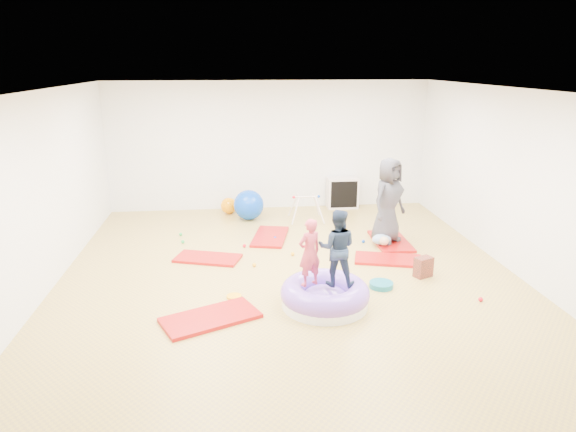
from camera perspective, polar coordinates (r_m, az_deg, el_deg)
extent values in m
cube|color=gold|center=(7.91, 0.24, -6.88)|extent=(7.00, 8.00, 0.01)
cube|color=white|center=(7.26, 0.27, 13.82)|extent=(7.00, 8.00, 0.01)
cube|color=silver|center=(11.37, -2.07, 7.78)|extent=(7.00, 0.01, 2.80)
cube|color=silver|center=(3.75, 7.40, -11.59)|extent=(7.00, 0.01, 2.80)
cube|color=silver|center=(7.88, -25.95, 2.05)|extent=(0.01, 8.00, 2.80)
cube|color=silver|center=(8.59, 24.19, 3.36)|extent=(0.01, 8.00, 2.80)
cube|color=#AB1800|center=(6.77, -8.60, -11.12)|extent=(1.36, 1.06, 0.05)
cube|color=#AB1800|center=(8.71, -8.91, -4.66)|extent=(1.18, 0.83, 0.04)
cube|color=#AB1800|center=(9.64, -1.99, -2.31)|extent=(0.82, 1.26, 0.05)
cube|color=#AB1800|center=(8.71, 11.07, -4.76)|extent=(1.20, 0.82, 0.05)
cube|color=#AB1800|center=(9.58, 11.33, -2.76)|extent=(0.62, 1.19, 0.05)
cylinder|color=white|center=(7.06, 4.10, -9.40)|extent=(1.17, 1.17, 0.13)
torus|color=#794ECE|center=(7.00, 4.12, -8.50)|extent=(1.21, 1.21, 0.32)
ellipsoid|color=#794ECE|center=(7.04, 4.11, -9.06)|extent=(0.64, 0.64, 0.29)
imported|color=#C93C50|center=(6.76, 2.42, -3.68)|extent=(0.40, 0.35, 0.93)
imported|color=#1D2B46|center=(6.78, 5.48, -3.14)|extent=(0.59, 0.50, 1.05)
imported|color=#393942|center=(9.29, 11.09, 1.72)|extent=(0.89, 0.83, 1.53)
ellipsoid|color=#83A3CD|center=(9.28, 10.35, -2.56)|extent=(0.34, 0.22, 0.19)
sphere|color=#DAB483|center=(9.13, 10.64, -2.74)|extent=(0.16, 0.16, 0.16)
sphere|color=red|center=(9.18, -4.87, -3.31)|extent=(0.06, 0.06, 0.06)
sphere|color=#083FC4|center=(9.47, 8.37, -2.80)|extent=(0.06, 0.06, 0.06)
sphere|color=#FFAB0E|center=(9.43, 6.02, -2.80)|extent=(0.06, 0.06, 0.06)
sphere|color=#FFAB0E|center=(8.32, -3.78, -5.44)|extent=(0.06, 0.06, 0.06)
sphere|color=green|center=(9.53, -11.60, -2.83)|extent=(0.06, 0.06, 0.06)
sphere|color=red|center=(7.64, 20.62, -8.66)|extent=(0.06, 0.06, 0.06)
sphere|color=green|center=(9.95, -11.84, -2.00)|extent=(0.06, 0.06, 0.06)
sphere|color=#083FC4|center=(9.54, -1.45, -2.47)|extent=(0.06, 0.06, 0.06)
sphere|color=#FFAB0E|center=(8.77, 0.52, -4.23)|extent=(0.06, 0.06, 0.06)
sphere|color=#083FC4|center=(10.71, -4.38, 1.24)|extent=(0.63, 0.63, 0.63)
sphere|color=#FF8E00|center=(11.21, -6.58, 1.14)|extent=(0.35, 0.35, 0.35)
cylinder|color=silver|center=(10.35, 0.85, 0.55)|extent=(0.20, 0.20, 0.53)
cylinder|color=silver|center=(10.78, 0.55, 1.22)|extent=(0.20, 0.20, 0.53)
cylinder|color=silver|center=(10.42, 3.55, 0.63)|extent=(0.20, 0.20, 0.53)
cylinder|color=silver|center=(10.85, 3.15, 1.29)|extent=(0.20, 0.20, 0.53)
cylinder|color=silver|center=(10.54, 2.04, 2.15)|extent=(0.52, 0.03, 0.03)
sphere|color=red|center=(10.50, 0.64, 2.11)|extent=(0.06, 0.06, 0.06)
sphere|color=#083FC4|center=(10.58, 3.42, 2.18)|extent=(0.06, 0.06, 0.06)
cube|color=silver|center=(11.62, 6.07, 2.58)|extent=(0.69, 0.34, 0.69)
cube|color=black|center=(11.46, 6.24, 2.39)|extent=(0.59, 0.02, 0.59)
cube|color=silver|center=(11.57, 6.13, 2.52)|extent=(0.02, 0.24, 0.61)
cube|color=silver|center=(11.57, 6.13, 2.52)|extent=(0.61, 0.24, 0.02)
cylinder|color=#12667D|center=(7.70, 10.31, -7.53)|extent=(0.35, 0.35, 0.08)
cube|color=#983320|center=(8.16, 14.81, -5.50)|extent=(0.32, 0.26, 0.31)
cylinder|color=#FFAB0E|center=(7.32, -6.02, -8.89)|extent=(0.21, 0.21, 0.03)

